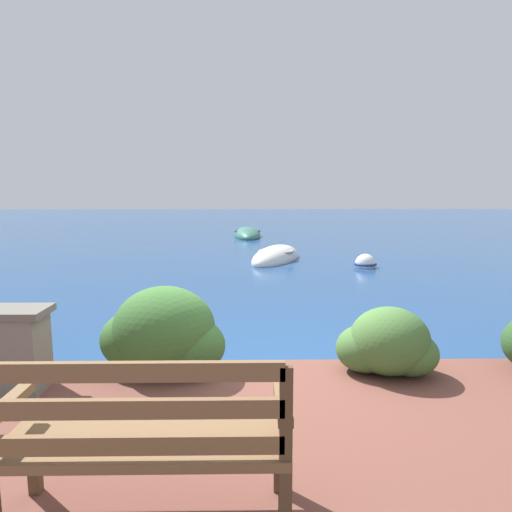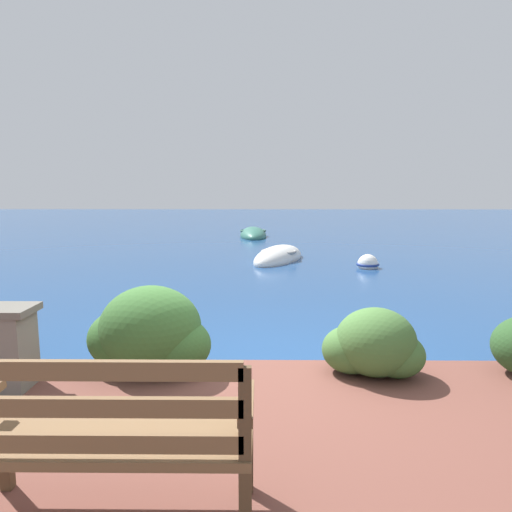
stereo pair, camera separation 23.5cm
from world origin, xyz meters
name	(u,v)px [view 1 (the left image)]	position (x,y,z in m)	size (l,w,h in m)	color
ground_plane	(276,381)	(0.00, 0.00, 0.00)	(80.00, 80.00, 0.00)	navy
park_bench	(145,436)	(-0.79, -2.25, 0.70)	(1.44, 0.48, 0.93)	brown
hedge_clump_left	(163,335)	(-1.07, -0.25, 0.57)	(1.18, 0.85, 0.80)	#38662D
hedge_clump_centre	(388,345)	(1.00, -0.35, 0.49)	(0.92, 0.66, 0.62)	#426B33
rowboat_nearest	(276,258)	(0.46, 7.84, 0.06)	(1.90, 2.73, 0.71)	silver
rowboat_mid	(247,235)	(-0.33, 14.18, 0.06)	(1.16, 3.01, 0.67)	#336B5B
mooring_buoy	(365,264)	(2.60, 6.67, 0.09)	(0.55, 0.55, 0.50)	white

